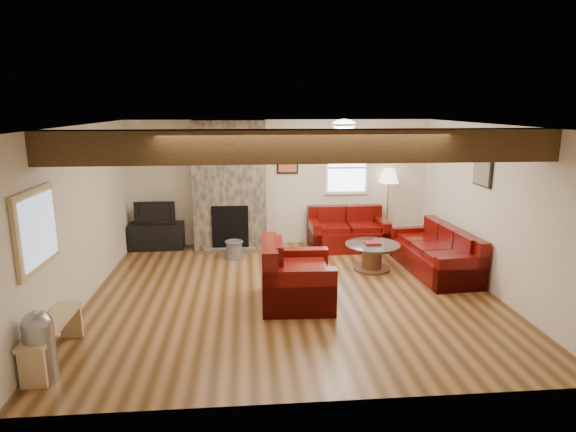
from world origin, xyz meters
name	(u,v)px	position (x,y,z in m)	size (l,w,h in m)	color
room	(293,212)	(0.00, 0.00, 1.25)	(8.00, 8.00, 8.00)	#533416
oak_beam	(304,146)	(0.00, -1.25, 2.31)	(6.00, 0.36, 0.38)	#31200E
chimney_breast	(230,187)	(-1.00, 2.49, 1.22)	(1.40, 0.67, 2.50)	#3C362E
back_window	(347,167)	(1.35, 2.71, 1.55)	(0.90, 0.08, 1.10)	white
hatch_window	(37,229)	(-2.96, -1.50, 1.45)	(0.08, 1.00, 0.90)	tan
ceiling_dome	(344,126)	(0.90, 0.90, 2.44)	(0.40, 0.40, 0.18)	white
artwork_back	(288,161)	(0.15, 2.71, 1.70)	(0.42, 0.06, 0.52)	black
artwork_right	(482,173)	(2.96, 0.30, 1.75)	(0.06, 0.55, 0.42)	black
sofa_three	(435,250)	(2.48, 0.75, 0.38)	(1.97, 0.82, 0.76)	#430904
loveseat	(348,229)	(1.30, 2.23, 0.40)	(1.51, 0.87, 0.80)	#430904
armchair_red	(297,272)	(0.02, -0.36, 0.46)	(1.13, 0.99, 0.91)	#430904
coffee_table	(372,257)	(1.46, 0.95, 0.23)	(0.94, 0.94, 0.49)	#4B2A18
tv_cabinet	(157,236)	(-2.45, 2.53, 0.26)	(1.04, 0.42, 0.52)	black
television	(155,212)	(-2.45, 2.53, 0.74)	(0.78, 0.10, 0.45)	black
floor_lamp	(389,180)	(2.18, 2.55, 1.31)	(0.39, 0.39, 1.53)	tan
pine_bench	(53,342)	(-2.83, -1.73, 0.22)	(0.28, 1.19, 0.45)	tan
pedal_bin	(40,346)	(-2.80, -2.12, 0.38)	(0.30, 0.30, 0.76)	#96969B
coal_bucket	(234,249)	(-0.92, 1.80, 0.17)	(0.36, 0.36, 0.34)	slate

